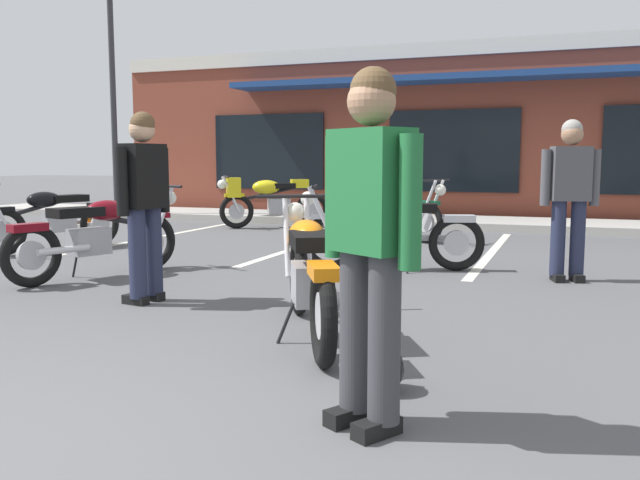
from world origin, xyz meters
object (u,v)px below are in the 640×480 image
(motorcycle_black_cruiser, at_px, (391,210))
(helmet_on_pavement, at_px, (381,368))
(motorcycle_red_sportbike, at_px, (52,218))
(person_in_black_shirt, at_px, (570,190))
(motorcycle_green_cafe_racer, at_px, (269,199))
(person_by_back_row, at_px, (370,228))
(motorcycle_blue_standard, at_px, (391,230))
(person_in_shorts_foreground, at_px, (144,196))
(motorcycle_foreground_classic, at_px, (309,272))
(traffic_cone, at_px, (89,229))
(parking_lot_lamp_post, at_px, (109,68))
(motorcycle_cream_vintage, at_px, (98,235))

(motorcycle_black_cruiser, height_order, helmet_on_pavement, motorcycle_black_cruiser)
(motorcycle_red_sportbike, relative_size, person_in_black_shirt, 1.22)
(motorcycle_black_cruiser, relative_size, motorcycle_green_cafe_racer, 1.07)
(motorcycle_red_sportbike, relative_size, person_by_back_row, 1.22)
(motorcycle_blue_standard, relative_size, person_in_shorts_foreground, 1.22)
(motorcycle_foreground_classic, height_order, person_by_back_row, person_by_back_row)
(person_in_black_shirt, bearing_deg, helmet_on_pavement, -103.17)
(motorcycle_red_sportbike, xyz_separation_m, traffic_cone, (0.13, 0.60, -0.20))
(motorcycle_green_cafe_racer, height_order, traffic_cone, motorcycle_green_cafe_racer)
(motorcycle_black_cruiser, height_order, traffic_cone, motorcycle_black_cruiser)
(motorcycle_red_sportbike, bearing_deg, traffic_cone, 77.60)
(person_in_shorts_foreground, relative_size, parking_lot_lamp_post, 0.34)
(motorcycle_foreground_classic, bearing_deg, person_in_black_shirt, 60.27)
(motorcycle_blue_standard, height_order, person_in_shorts_foreground, person_in_shorts_foreground)
(motorcycle_green_cafe_racer, bearing_deg, person_by_back_row, -62.48)
(motorcycle_green_cafe_racer, xyz_separation_m, person_in_shorts_foreground, (1.79, -6.47, 0.42))
(motorcycle_black_cruiser, bearing_deg, motorcycle_red_sportbike, -144.08)
(motorcycle_red_sportbike, height_order, traffic_cone, motorcycle_red_sportbike)
(motorcycle_foreground_classic, xyz_separation_m, motorcycle_black_cruiser, (-0.94, 5.99, 0.00))
(motorcycle_green_cafe_racer, bearing_deg, motorcycle_red_sportbike, -110.21)
(motorcycle_foreground_classic, bearing_deg, motorcycle_blue_standard, 93.32)
(person_in_black_shirt, bearing_deg, motorcycle_cream_vintage, -162.01)
(person_by_back_row, distance_m, parking_lot_lamp_post, 12.26)
(person_in_shorts_foreground, bearing_deg, motorcycle_green_cafe_racer, 105.46)
(person_in_shorts_foreground, xyz_separation_m, parking_lot_lamp_post, (-5.56, 6.83, 2.21))
(person_in_shorts_foreground, bearing_deg, person_by_back_row, -37.45)
(parking_lot_lamp_post, bearing_deg, motorcycle_red_sportbike, -62.13)
(motorcycle_green_cafe_racer, distance_m, person_by_back_row, 9.59)
(motorcycle_cream_vintage, xyz_separation_m, person_by_back_row, (3.88, -2.94, 0.49))
(motorcycle_black_cruiser, distance_m, traffic_cone, 4.60)
(person_by_back_row, bearing_deg, parking_lot_lamp_post, 132.80)
(motorcycle_foreground_classic, relative_size, motorcycle_black_cruiser, 0.99)
(motorcycle_foreground_classic, bearing_deg, motorcycle_red_sportbike, 148.83)
(motorcycle_green_cafe_racer, distance_m, person_in_shorts_foreground, 6.73)
(motorcycle_green_cafe_racer, bearing_deg, motorcycle_foreground_classic, -63.19)
(motorcycle_red_sportbike, distance_m, motorcycle_cream_vintage, 2.54)
(motorcycle_green_cafe_racer, xyz_separation_m, person_in_black_shirt, (5.27, -4.01, 0.42))
(motorcycle_green_cafe_racer, xyz_separation_m, person_by_back_row, (4.43, -8.49, 0.42))
(motorcycle_cream_vintage, xyz_separation_m, parking_lot_lamp_post, (-4.31, 5.91, 2.69))
(person_in_black_shirt, xyz_separation_m, traffic_cone, (-6.61, 0.62, -0.69))
(motorcycle_black_cruiser, bearing_deg, motorcycle_cream_vintage, -114.64)
(motorcycle_blue_standard, bearing_deg, person_in_shorts_foreground, -122.42)
(motorcycle_black_cruiser, xyz_separation_m, person_by_back_row, (1.81, -7.46, 0.49))
(motorcycle_foreground_classic, height_order, motorcycle_green_cafe_racer, same)
(motorcycle_black_cruiser, distance_m, parking_lot_lamp_post, 7.07)
(person_in_black_shirt, bearing_deg, person_in_shorts_foreground, -144.76)
(person_by_back_row, bearing_deg, traffic_cone, 138.51)
(motorcycle_black_cruiser, relative_size, helmet_on_pavement, 7.49)
(motorcycle_black_cruiser, relative_size, parking_lot_lamp_post, 0.40)
(motorcycle_foreground_classic, relative_size, motorcycle_cream_vintage, 0.95)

